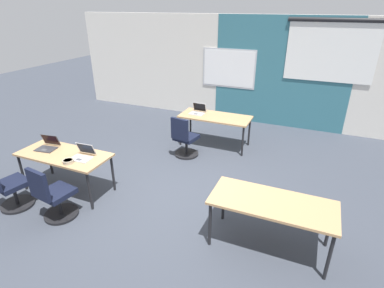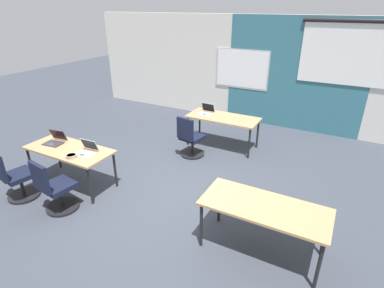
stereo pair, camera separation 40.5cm
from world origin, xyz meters
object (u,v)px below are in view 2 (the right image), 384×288
(laptop_near_left_end, at_px, (55,140))
(chair_near_left_end, at_px, (15,179))
(laptop_far_left, at_px, (206,112))
(laptop_near_left_inner, at_px, (86,151))
(desk_near_left, at_px, (69,152))
(snack_bowl, at_px, (71,156))
(desk_near_right, at_px, (264,210))
(chair_near_left_inner, at_px, (55,190))
(desk_far_center, at_px, (223,119))
(chair_far_left, at_px, (190,140))

(laptop_near_left_end, xyz_separation_m, chair_near_left_end, (-0.07, -0.83, -0.39))
(laptop_far_left, xyz_separation_m, laptop_near_left_inner, (-0.91, -2.81, -0.00))
(desk_near_left, xyz_separation_m, snack_bowl, (0.32, -0.23, 0.10))
(desk_near_left, xyz_separation_m, desk_near_right, (3.50, 0.00, 0.00))
(laptop_near_left_inner, bearing_deg, laptop_near_left_end, 173.36)
(laptop_near_left_end, height_order, snack_bowl, laptop_near_left_end)
(laptop_near_left_end, distance_m, laptop_far_left, 3.26)
(laptop_near_left_end, relative_size, chair_near_left_end, 0.40)
(chair_near_left_end, xyz_separation_m, chair_near_left_inner, (0.86, 0.09, 0.00))
(laptop_far_left, bearing_deg, laptop_near_left_inner, -105.04)
(desk_near_right, relative_size, snack_bowl, 9.01)
(desk_far_center, distance_m, chair_near_left_end, 4.22)
(chair_near_left_inner, bearing_deg, desk_near_left, -52.63)
(desk_near_right, bearing_deg, desk_near_left, 180.00)
(desk_near_right, height_order, snack_bowl, snack_bowl)
(chair_near_left_end, bearing_deg, chair_far_left, -111.93)
(laptop_near_left_end, bearing_deg, chair_near_left_inner, -51.07)
(laptop_far_left, xyz_separation_m, chair_near_left_inner, (-0.93, -3.51, -0.39))
(laptop_near_left_end, height_order, chair_far_left, laptop_near_left_end)
(laptop_far_left, relative_size, snack_bowl, 1.94)
(desk_near_left, height_order, chair_far_left, chair_far_left)
(desk_near_right, bearing_deg, snack_bowl, -175.94)
(laptop_near_left_inner, height_order, snack_bowl, laptop_near_left_inner)
(laptop_near_left_inner, distance_m, chair_near_left_inner, 0.81)
(desk_far_center, distance_m, laptop_near_left_end, 3.49)
(desk_near_left, distance_m, chair_far_left, 2.43)
(laptop_near_left_end, distance_m, chair_near_left_end, 0.92)
(desk_near_right, distance_m, desk_far_center, 3.30)
(laptop_near_left_end, bearing_deg, desk_far_center, 43.89)
(desk_near_left, bearing_deg, chair_near_left_end, -121.31)
(laptop_near_left_end, xyz_separation_m, chair_near_left_inner, (0.79, -0.74, -0.39))
(snack_bowl, bearing_deg, chair_far_left, 65.38)
(desk_near_left, height_order, desk_near_right, same)
(chair_far_left, distance_m, snack_bowl, 2.48)
(chair_far_left, bearing_deg, desk_near_left, 65.42)
(desk_near_right, xyz_separation_m, laptop_near_left_end, (-3.91, 0.05, 0.11))
(desk_far_center, height_order, chair_near_left_inner, chair_near_left_inner)
(laptop_near_left_inner, distance_m, snack_bowl, 0.26)
(desk_near_left, relative_size, desk_far_center, 1.00)
(desk_near_left, distance_m, desk_near_right, 3.50)
(chair_near_left_end, relative_size, snack_bowl, 5.18)
(laptop_far_left, relative_size, chair_near_left_inner, 0.37)
(laptop_near_left_inner, xyz_separation_m, snack_bowl, (-0.09, -0.24, -0.01))
(laptop_near_left_end, bearing_deg, desk_near_right, -8.78)
(desk_far_center, height_order, laptop_far_left, laptop_far_left)
(laptop_far_left, relative_size, laptop_near_left_inner, 0.98)
(desk_near_right, xyz_separation_m, snack_bowl, (-3.18, -0.23, 0.10))
(desk_far_center, xyz_separation_m, snack_bowl, (-1.43, -3.03, 0.10))
(desk_far_center, relative_size, laptop_near_left_end, 4.33)
(desk_near_left, xyz_separation_m, desk_far_center, (1.75, 2.80, 0.00))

